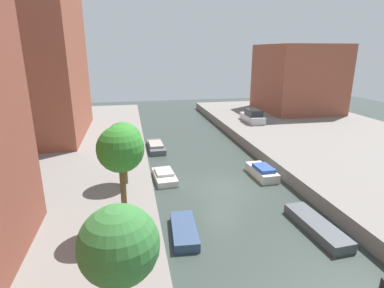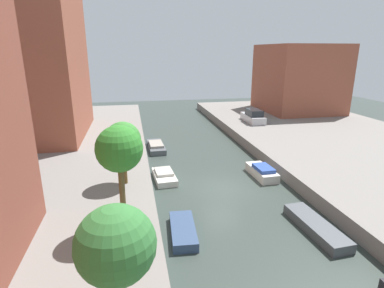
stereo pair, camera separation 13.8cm
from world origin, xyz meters
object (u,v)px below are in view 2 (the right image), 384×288
at_px(low_block_right, 298,78).
at_px(street_tree_1, 116,245).
at_px(moored_boat_right_2, 316,227).
at_px(apartment_tower_far, 19,8).
at_px(parked_car, 253,117).
at_px(street_tree_3, 123,140).
at_px(moored_boat_left_4, 156,146).
at_px(street_tree_2, 119,150).
at_px(moored_boat_left_2, 183,230).
at_px(moored_boat_left_3, 164,176).
at_px(moored_boat_right_3, 262,172).

height_order(low_block_right, street_tree_1, low_block_right).
bearing_deg(moored_boat_right_2, apartment_tower_far, 133.10).
bearing_deg(street_tree_1, parked_car, 60.60).
bearing_deg(street_tree_3, parked_car, 45.85).
relative_size(street_tree_1, street_tree_3, 1.02).
height_order(low_block_right, moored_boat_left_4, low_block_right).
height_order(street_tree_2, moored_boat_left_4, street_tree_2).
distance_m(low_block_right, moored_boat_right_2, 32.41).
height_order(parked_car, moored_boat_left_4, parked_car).
relative_size(apartment_tower_far, parked_car, 5.44).
height_order(street_tree_2, moored_boat_left_2, street_tree_2).
bearing_deg(parked_car, apartment_tower_far, -176.71).
xyz_separation_m(apartment_tower_far, moored_boat_left_4, (12.12, -4.37, -13.08)).
bearing_deg(moored_boat_left_3, apartment_tower_far, 134.95).
height_order(street_tree_2, moored_boat_right_2, street_tree_2).
relative_size(apartment_tower_far, low_block_right, 2.29).
bearing_deg(street_tree_3, moored_boat_left_2, -59.98).
distance_m(moored_boat_left_2, moored_boat_left_4, 15.40).
bearing_deg(street_tree_3, moored_boat_right_3, 8.08).
xyz_separation_m(street_tree_3, moored_boat_left_3, (2.85, 2.40, -3.72)).
height_order(apartment_tower_far, street_tree_1, apartment_tower_far).
xyz_separation_m(street_tree_2, moored_boat_left_3, (2.85, 7.92, -4.80)).
bearing_deg(low_block_right, street_tree_1, -126.28).
bearing_deg(low_block_right, moored_boat_right_3, -124.61).
xyz_separation_m(parked_car, moored_boat_left_2, (-12.47, -21.19, -1.42)).
xyz_separation_m(moored_boat_left_2, moored_boat_left_3, (-0.18, 7.64, 0.04)).
relative_size(apartment_tower_far, moored_boat_right_2, 5.37).
bearing_deg(street_tree_3, street_tree_1, -90.00).
distance_m(street_tree_2, moored_boat_right_3, 13.43).
relative_size(low_block_right, street_tree_1, 2.52).
distance_m(street_tree_3, moored_boat_left_2, 7.11).
bearing_deg(moored_boat_left_2, low_block_right, 51.60).
bearing_deg(street_tree_1, moored_boat_left_2, 64.39).
xyz_separation_m(street_tree_3, moored_boat_left_4, (2.86, 10.16, -3.70)).
bearing_deg(moored_boat_right_2, street_tree_1, -152.95).
height_order(moored_boat_left_2, moored_boat_right_3, moored_boat_right_3).
xyz_separation_m(moored_boat_left_4, moored_boat_right_3, (7.61, -8.68, 0.10)).
bearing_deg(moored_boat_left_2, moored_boat_left_3, 91.32).
bearing_deg(moored_boat_left_2, street_tree_1, -115.61).
height_order(street_tree_3, moored_boat_left_4, street_tree_3).
relative_size(street_tree_1, moored_boat_left_4, 0.97).
bearing_deg(street_tree_1, moored_boat_left_3, 78.46).
bearing_deg(moored_boat_right_3, moored_boat_left_3, 173.12).
bearing_deg(low_block_right, moored_boat_right_2, -116.98).
bearing_deg(street_tree_3, apartment_tower_far, 122.51).
bearing_deg(moored_boat_left_4, parked_car, 24.63).
distance_m(apartment_tower_far, moored_boat_left_2, 26.72).
xyz_separation_m(moored_boat_left_2, moored_boat_right_2, (7.22, -1.08, 0.02)).
bearing_deg(street_tree_2, parked_car, 54.18).
relative_size(moored_boat_left_2, moored_boat_right_3, 1.00).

